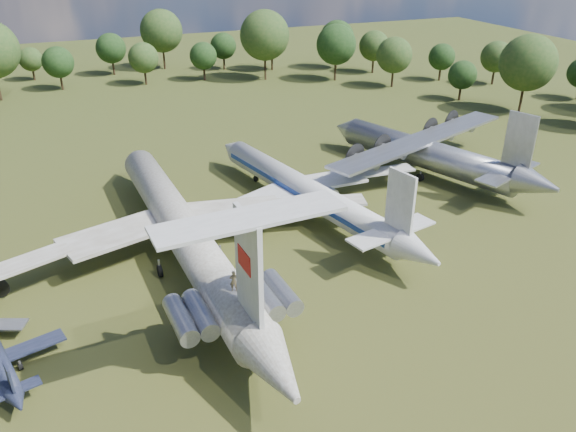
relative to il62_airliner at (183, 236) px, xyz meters
name	(u,v)px	position (x,y,z in m)	size (l,w,h in m)	color
ground	(185,255)	(0.15, 0.88, -2.85)	(300.00, 300.00, 0.00)	#213812
il62_airliner	(183,236)	(0.00, 0.00, 0.00)	(44.77, 58.20, 5.71)	beige
tu104_jet	(306,195)	(16.98, 5.76, -0.52)	(34.99, 46.66, 4.67)	silver
an12_transport	(426,158)	(38.39, 10.67, -0.18)	(36.31, 40.58, 5.34)	gray
small_prop_west	(0,364)	(-17.89, -12.35, -1.79)	(10.63, 14.49, 2.13)	black
person_on_il62	(234,281)	(1.02, -15.95, 3.82)	(0.70, 0.46, 1.92)	#9A7F4E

